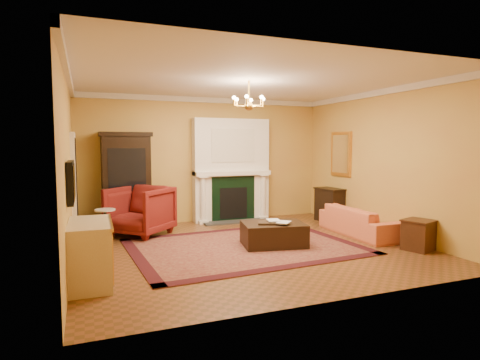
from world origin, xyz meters
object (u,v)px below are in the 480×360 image
pedestal_table (105,224)px  end_table (418,236)px  commode (90,253)px  coral_sofa (360,216)px  console_table (330,206)px  wingback_armchair (140,208)px  leather_ottoman (273,234)px  china_cabinet (126,183)px

pedestal_table → end_table: (5.15, -2.44, -0.13)m
commode → coral_sofa: commode is taller
pedestal_table → commode: 2.19m
coral_sofa → console_table: 1.48m
coral_sofa → console_table: size_ratio=2.53×
wingback_armchair → pedestal_table: (-0.71, -0.55, -0.17)m
wingback_armchair → commode: wingback_armchair is taller
commode → leather_ottoman: 3.32m
coral_sofa → end_table: 1.40m
commode → end_table: commode is taller
wingback_armchair → coral_sofa: wingback_armchair is taller
leather_ottoman → wingback_armchair: bearing=151.2°
console_table → leather_ottoman: console_table is taller
wingback_armchair → leather_ottoman: (2.17, -1.80, -0.33)m
china_cabinet → commode: (-0.82, -3.52, -0.61)m
commode → coral_sofa: (5.28, 1.12, -0.03)m
end_table → console_table: 2.86m
wingback_armchair → console_table: 4.51m
coral_sofa → leather_ottoman: coral_sofa is taller
leather_ottoman → coral_sofa: bearing=16.1°
console_table → pedestal_table: bearing=178.8°
wingback_armchair → pedestal_table: size_ratio=1.67×
coral_sofa → leather_ottoman: size_ratio=1.78×
coral_sofa → end_table: coral_sofa is taller
wingback_armchair → commode: bearing=-65.5°
pedestal_table → coral_sofa: 5.09m
wingback_armchair → end_table: 5.37m
commode → leather_ottoman: (3.18, 0.92, -0.20)m
pedestal_table → end_table: bearing=-25.4°
coral_sofa → leather_ottoman: bearing=96.7°
end_table → console_table: console_table is taller
china_cabinet → pedestal_table: 1.58m
commode → console_table: commode is taller
wingback_armchair → commode: (-1.01, -2.73, -0.14)m
coral_sofa → leather_ottoman: (-2.10, -0.19, -0.16)m
console_table → leather_ottoman: (-2.33, -1.66, -0.17)m
china_cabinet → console_table: (4.69, -0.94, -0.63)m
pedestal_table → commode: size_ratio=0.59×
wingback_armchair → china_cabinet: bearing=147.9°
commode → leather_ottoman: commode is taller
china_cabinet → leather_ottoman: (2.36, -2.60, -0.80)m
wingback_armchair → coral_sofa: 4.57m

